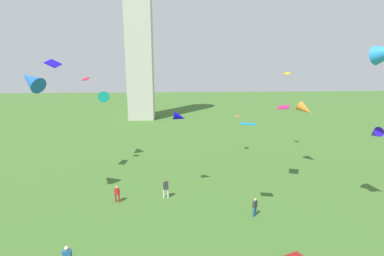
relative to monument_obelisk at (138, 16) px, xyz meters
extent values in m
cube|color=beige|center=(0.00, 0.00, -2.37)|extent=(5.61, 5.61, 40.09)
cube|color=#235693|center=(0.90, -50.65, -21.18)|extent=(0.49, 0.30, 0.70)
sphere|color=beige|center=(0.90, -50.65, -20.71)|extent=(0.26, 0.26, 0.26)
cylinder|color=silver|center=(6.40, -40.88, -21.97)|extent=(0.17, 0.17, 0.88)
cylinder|color=silver|center=(6.80, -40.89, -21.97)|extent=(0.17, 0.17, 0.88)
cube|color=#2D3338|center=(6.60, -40.88, -21.18)|extent=(0.48, 0.29, 0.70)
sphere|color=brown|center=(6.60, -40.88, -20.71)|extent=(0.26, 0.26, 0.26)
cylinder|color=red|center=(1.97, -41.42, -22.03)|extent=(0.14, 0.14, 0.76)
cylinder|color=red|center=(2.29, -41.54, -22.03)|extent=(0.14, 0.14, 0.76)
cube|color=red|center=(2.13, -41.48, -21.35)|extent=(0.47, 0.37, 0.60)
sphere|color=#D8AD84|center=(2.13, -41.48, -20.94)|extent=(0.22, 0.22, 0.22)
cylinder|color=#235693|center=(14.26, -44.59, -22.03)|extent=(0.14, 0.14, 0.77)
cylinder|color=#235693|center=(14.02, -44.84, -22.03)|extent=(0.14, 0.14, 0.77)
cube|color=#2D3338|center=(14.14, -44.71, -21.35)|extent=(0.46, 0.46, 0.61)
sphere|color=#D8AD84|center=(14.14, -44.71, -20.93)|extent=(0.22, 0.22, 0.22)
cube|color=red|center=(-2.34, -33.12, -11.56)|extent=(0.96, 0.88, 0.36)
cube|color=#E7AE0A|center=(22.90, -27.49, -11.21)|extent=(0.91, 1.00, 0.28)
cone|color=#1ACCC9|center=(-1.47, -29.58, -13.73)|extent=(2.03, 2.50, 1.68)
cube|color=#180BE4|center=(-4.35, -36.59, -9.86)|extent=(1.16, 1.59, 0.90)
cone|color=#2310B7|center=(24.73, -43.37, -15.75)|extent=(1.01, 1.57, 1.35)
cone|color=orange|center=(22.75, -34.09, -15.09)|extent=(2.17, 2.37, 1.82)
cone|color=blue|center=(-4.28, -41.62, -11.20)|extent=(2.79, 2.41, 2.14)
cube|color=#1085CF|center=(13.20, -44.73, -14.45)|extent=(1.30, 1.01, 0.18)
cone|color=#0C08C9|center=(7.99, -39.65, -14.80)|extent=(1.32, 0.88, 1.05)
cube|color=#E95B38|center=(16.15, -27.80, -17.02)|extent=(0.65, 0.93, 0.20)
cube|color=#BD1764|center=(18.21, -39.04, -14.04)|extent=(1.59, 1.83, 0.30)
camera|label=1|loc=(7.53, -66.37, -9.80)|focal=26.91mm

